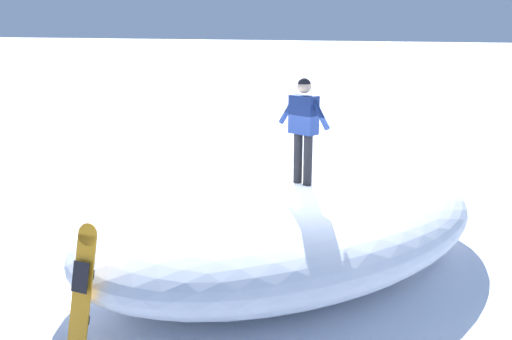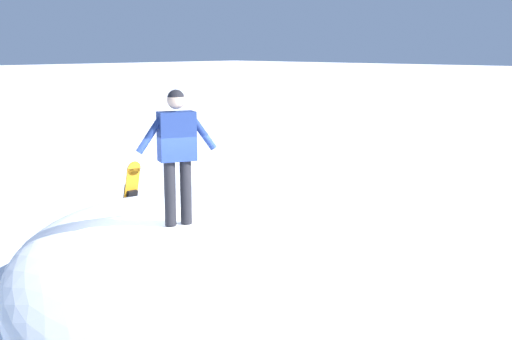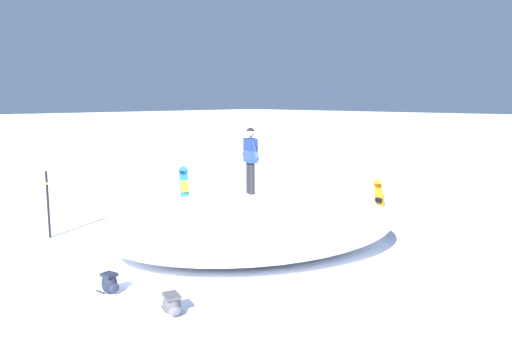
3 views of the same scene
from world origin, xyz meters
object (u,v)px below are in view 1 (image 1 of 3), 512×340
(snowboard_primary_upright, at_px, (82,290))
(snowboarder_standing, at_px, (304,122))
(backpack_near, at_px, (273,188))
(backpack_far, at_px, (345,190))

(snowboard_primary_upright, bearing_deg, snowboarder_standing, 63.50)
(snowboarder_standing, distance_m, backpack_near, 4.63)
(snowboarder_standing, height_order, snowboard_primary_upright, snowboarder_standing)
(backpack_near, bearing_deg, backpack_far, 10.85)
(backpack_far, bearing_deg, snowboarder_standing, -88.23)
(backpack_near, relative_size, backpack_far, 1.28)
(snowboarder_standing, bearing_deg, snowboard_primary_upright, -116.50)
(snowboard_primary_upright, height_order, backpack_far, snowboard_primary_upright)
(backpack_near, bearing_deg, snowboarder_standing, -64.79)
(snowboarder_standing, relative_size, snowboard_primary_upright, 1.04)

